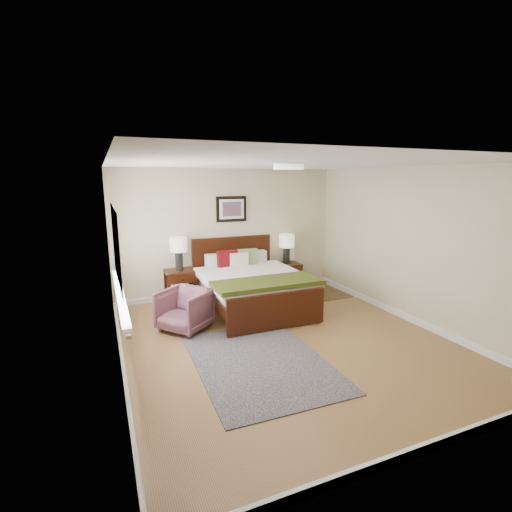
% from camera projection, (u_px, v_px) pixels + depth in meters
% --- Properties ---
extents(floor, '(5.00, 5.00, 0.00)m').
position_uv_depth(floor, '(285.00, 340.00, 5.38)').
color(floor, olive).
rests_on(floor, ground).
extents(back_wall, '(4.50, 0.04, 2.50)m').
position_uv_depth(back_wall, '(229.00, 233.00, 7.39)').
color(back_wall, beige).
rests_on(back_wall, ground).
extents(front_wall, '(4.50, 0.04, 2.50)m').
position_uv_depth(front_wall, '(436.00, 317.00, 2.87)').
color(front_wall, beige).
rests_on(front_wall, ground).
extents(left_wall, '(0.04, 5.00, 2.50)m').
position_uv_depth(left_wall, '(114.00, 272.00, 4.28)').
color(left_wall, beige).
rests_on(left_wall, ground).
extents(right_wall, '(0.04, 5.00, 2.50)m').
position_uv_depth(right_wall, '(411.00, 245.00, 5.98)').
color(right_wall, beige).
rests_on(right_wall, ground).
extents(ceiling, '(4.50, 5.00, 0.02)m').
position_uv_depth(ceiling, '(289.00, 163.00, 4.87)').
color(ceiling, white).
rests_on(ceiling, back_wall).
extents(window, '(0.11, 2.72, 1.32)m').
position_uv_depth(window, '(115.00, 250.00, 4.90)').
color(window, silver).
rests_on(window, left_wall).
extents(door, '(0.06, 1.00, 2.18)m').
position_uv_depth(door, '(128.00, 348.00, 2.74)').
color(door, silver).
rests_on(door, ground).
extents(ceil_fixture, '(0.44, 0.44, 0.08)m').
position_uv_depth(ceil_fixture, '(288.00, 166.00, 4.88)').
color(ceil_fixture, white).
rests_on(ceil_fixture, ceiling).
extents(bed, '(1.76, 2.14, 1.15)m').
position_uv_depth(bed, '(251.00, 280.00, 6.60)').
color(bed, '#361808').
rests_on(bed, ground).
extents(wall_art, '(0.62, 0.05, 0.50)m').
position_uv_depth(wall_art, '(231.00, 209.00, 7.28)').
color(wall_art, black).
rests_on(wall_art, back_wall).
extents(nightstand_left, '(0.53, 0.48, 0.64)m').
position_uv_depth(nightstand_left, '(180.00, 277.00, 6.91)').
color(nightstand_left, '#361808').
rests_on(nightstand_left, ground).
extents(nightstand_right, '(0.57, 0.42, 0.56)m').
position_uv_depth(nightstand_right, '(286.00, 274.00, 7.80)').
color(nightstand_right, '#361808').
rests_on(nightstand_right, ground).
extents(lamp_left, '(0.31, 0.31, 0.61)m').
position_uv_depth(lamp_left, '(179.00, 248.00, 6.82)').
color(lamp_left, black).
rests_on(lamp_left, nightstand_left).
extents(lamp_right, '(0.31, 0.31, 0.61)m').
position_uv_depth(lamp_right, '(287.00, 244.00, 7.68)').
color(lamp_right, black).
rests_on(lamp_right, nightstand_right).
extents(armchair, '(0.98, 0.98, 0.64)m').
position_uv_depth(armchair, '(185.00, 310.00, 5.71)').
color(armchair, brown).
rests_on(armchair, ground).
extents(rug_persian, '(1.65, 2.29, 0.01)m').
position_uv_depth(rug_persian, '(260.00, 361.00, 4.75)').
color(rug_persian, '#0C113E').
rests_on(rug_persian, ground).
extents(rug_navy, '(0.77, 1.11, 0.01)m').
position_uv_depth(rug_navy, '(323.00, 292.00, 7.69)').
color(rug_navy, black).
rests_on(rug_navy, ground).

